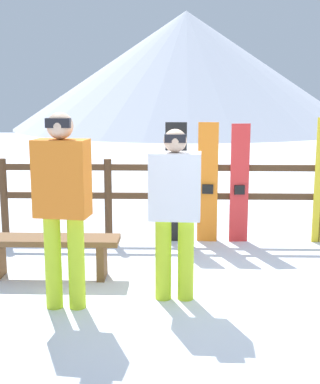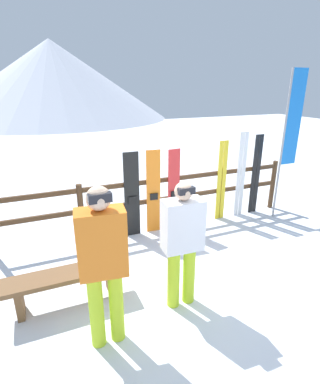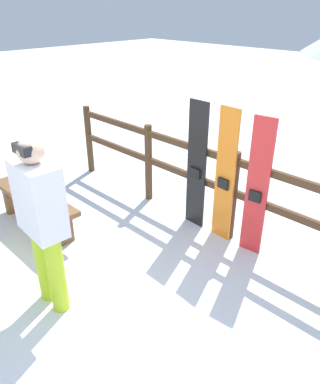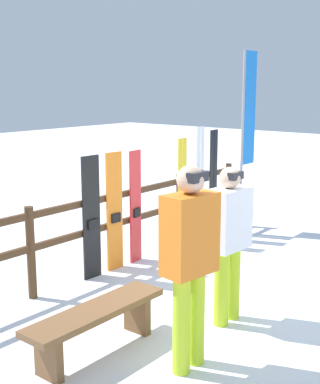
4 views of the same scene
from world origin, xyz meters
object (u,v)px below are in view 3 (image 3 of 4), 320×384
(person_white, at_px, (42,217))
(snowboard_red, at_px, (257,189))
(bench, at_px, (35,203))
(snowboard_black_stripe, at_px, (197,167))
(snowboard_orange, at_px, (225,177))

(person_white, xyz_separation_m, snowboard_red, (0.83, 2.00, -0.16))
(bench, xyz_separation_m, person_white, (1.32, -0.55, 0.59))
(snowboard_black_stripe, xyz_separation_m, snowboard_orange, (0.41, 0.00, 0.00))
(snowboard_orange, xyz_separation_m, snowboard_red, (0.41, -0.00, -0.01))
(snowboard_red, bearing_deg, bench, -146.22)
(person_white, relative_size, snowboard_red, 1.05)
(snowboard_orange, bearing_deg, snowboard_red, -0.00)
(snowboard_red, bearing_deg, snowboard_orange, 180.00)
(bench, bearing_deg, snowboard_black_stripe, 47.26)
(bench, bearing_deg, snowboard_orange, 39.57)
(snowboard_black_stripe, relative_size, snowboard_red, 1.01)
(bench, distance_m, snowboard_black_stripe, 2.01)
(person_white, bearing_deg, snowboard_black_stripe, 89.72)
(snowboard_red, bearing_deg, snowboard_black_stripe, 180.00)
(bench, xyz_separation_m, snowboard_black_stripe, (1.33, 1.44, 0.44))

